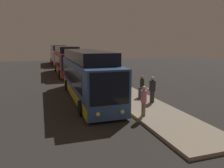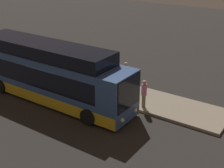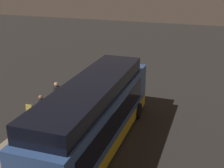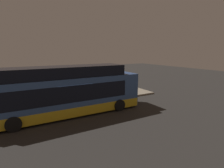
{
  "view_description": "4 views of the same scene",
  "coord_description": "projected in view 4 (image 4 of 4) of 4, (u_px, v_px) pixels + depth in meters",
  "views": [
    {
      "loc": [
        16.09,
        -3.36,
        4.31
      ],
      "look_at": [
        3.92,
        0.6,
        1.89
      ],
      "focal_mm": 35.0,
      "sensor_mm": 36.0,
      "label": 1
    },
    {
      "loc": [
        13.19,
        -12.93,
        8.95
      ],
      "look_at": [
        3.92,
        0.6,
        1.89
      ],
      "focal_mm": 50.0,
      "sensor_mm": 36.0,
      "label": 2
    },
    {
      "loc": [
        -13.59,
        -5.36,
        8.75
      ],
      "look_at": [
        3.92,
        0.6,
        1.89
      ],
      "focal_mm": 50.0,
      "sensor_mm": 36.0,
      "label": 3
    },
    {
      "loc": [
        -3.72,
        -12.76,
        4.85
      ],
      "look_at": [
        3.92,
        0.6,
        1.89
      ],
      "focal_mm": 28.0,
      "sensor_mm": 36.0,
      "label": 4
    }
  ],
  "objects": [
    {
      "name": "passenger_waiting",
      "position": [
        86.0,
        87.0,
        18.09
      ],
      "size": [
        0.57,
        0.7,
        1.84
      ],
      "rotation": [
        0.0,
        0.0,
        2.76
      ],
      "color": "#2D2D33",
      "rests_on": "platform"
    },
    {
      "name": "passenger_boarding",
      "position": [
        69.0,
        89.0,
        17.3
      ],
      "size": [
        0.39,
        0.39,
        1.64
      ],
      "rotation": [
        0.0,
        0.0,
        -2.93
      ],
      "color": "silver",
      "rests_on": "platform"
    },
    {
      "name": "platform",
      "position": [
        62.0,
        102.0,
        16.28
      ],
      "size": [
        20.0,
        3.12,
        0.17
      ],
      "color": "gray",
      "rests_on": "ground"
    },
    {
      "name": "bus_lead",
      "position": [
        65.0,
        94.0,
        13.05
      ],
      "size": [
        11.77,
        2.76,
        3.72
      ],
      "color": "#33518C",
      "rests_on": "ground"
    },
    {
      "name": "sign_post",
      "position": [
        43.0,
        89.0,
        14.94
      ],
      "size": [
        0.1,
        0.75,
        2.33
      ],
      "color": "#4C4C51",
      "rests_on": "platform"
    },
    {
      "name": "ground",
      "position": [
        72.0,
        114.0,
        13.6
      ],
      "size": [
        80.0,
        80.0,
        0.0
      ],
      "primitive_type": "plane",
      "color": "#2B2826"
    },
    {
      "name": "passenger_with_bags",
      "position": [
        116.0,
        88.0,
        17.7
      ],
      "size": [
        0.44,
        0.44,
        1.75
      ],
      "rotation": [
        0.0,
        0.0,
        -2.0
      ],
      "color": "#6B604C",
      "rests_on": "platform"
    },
    {
      "name": "suitcase",
      "position": [
        75.0,
        94.0,
        17.39
      ],
      "size": [
        0.48,
        0.25,
        0.99
      ],
      "color": "black",
      "rests_on": "platform"
    }
  ]
}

